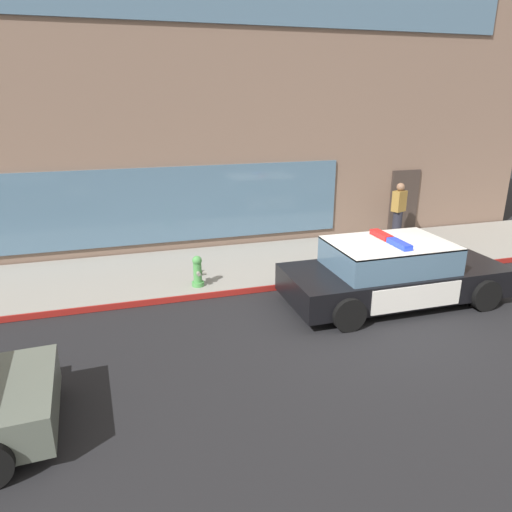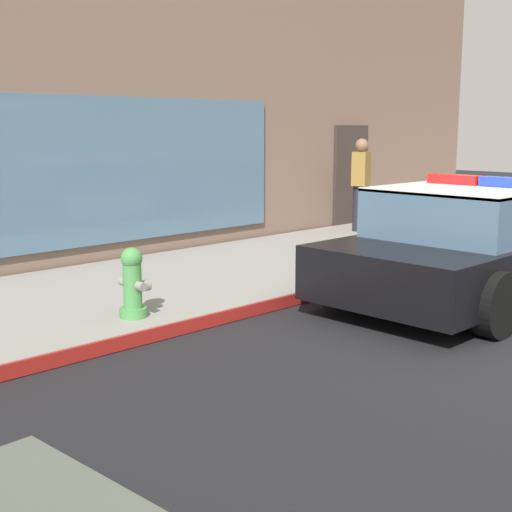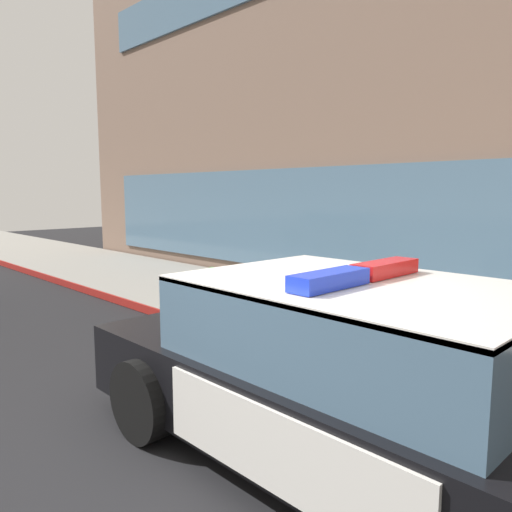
{
  "view_description": "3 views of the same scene",
  "coord_description": "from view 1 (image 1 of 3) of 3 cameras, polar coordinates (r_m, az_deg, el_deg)",
  "views": [
    {
      "loc": [
        -4.61,
        -7.54,
        4.29
      ],
      "look_at": [
        -1.85,
        1.66,
        1.03
      ],
      "focal_mm": 32.98,
      "sensor_mm": 36.0,
      "label": 1
    },
    {
      "loc": [
        -6.99,
        -3.38,
        2.08
      ],
      "look_at": [
        -1.51,
        2.2,
        0.63
      ],
      "focal_mm": 49.29,
      "sensor_mm": 36.0,
      "label": 2
    },
    {
      "loc": [
        2.81,
        -2.21,
        2.02
      ],
      "look_at": [
        -1.92,
        2.37,
        1.16
      ],
      "focal_mm": 34.34,
      "sensor_mm": 36.0,
      "label": 3
    }
  ],
  "objects": [
    {
      "name": "fire_hydrant",
      "position": [
        10.83,
        -7.08,
        -1.87
      ],
      "size": [
        0.34,
        0.39,
        0.73
      ],
      "color": "#4C994C",
      "rests_on": "sidewalk"
    },
    {
      "name": "storefront_building",
      "position": [
        17.88,
        -8.79,
        19.48
      ],
      "size": [
        20.75,
        9.6,
        9.17
      ],
      "color": "#7A6051",
      "rests_on": "ground"
    },
    {
      "name": "sidewalk",
      "position": [
        12.85,
        5.29,
        -0.49
      ],
      "size": [
        48.0,
        3.3,
        0.15
      ],
      "primitive_type": "cube",
      "color": "gray",
      "rests_on": "ground"
    },
    {
      "name": "police_cruiser",
      "position": [
        10.62,
        16.21,
        -1.91
      ],
      "size": [
        4.82,
        2.16,
        1.49
      ],
      "rotation": [
        0.0,
        0.0,
        0.0
      ],
      "color": "black",
      "rests_on": "ground"
    },
    {
      "name": "pedestrian_on_sidewalk",
      "position": [
        14.95,
        16.87,
        5.28
      ],
      "size": [
        0.47,
        0.39,
        1.71
      ],
      "rotation": [
        0.0,
        0.0,
        1.94
      ],
      "color": "#23232D",
      "rests_on": "sidewalk"
    },
    {
      "name": "curb_red_paint",
      "position": [
        11.42,
        8.39,
        -3.11
      ],
      "size": [
        28.8,
        0.04,
        0.14
      ],
      "primitive_type": "cube",
      "color": "maroon",
      "rests_on": "ground"
    },
    {
      "name": "ground",
      "position": [
        9.83,
        13.34,
        -7.68
      ],
      "size": [
        48.0,
        48.0,
        0.0
      ],
      "primitive_type": "plane",
      "color": "black"
    }
  ]
}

